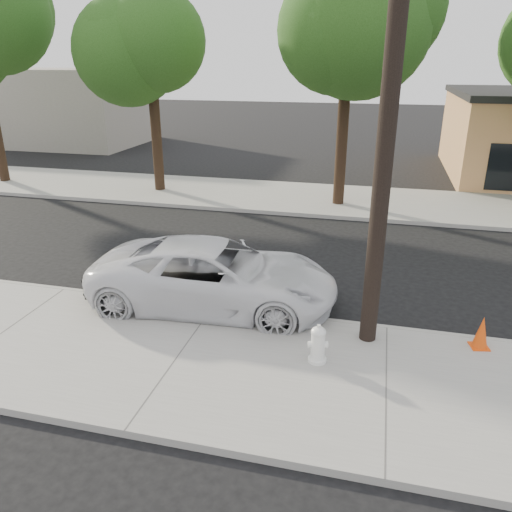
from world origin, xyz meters
name	(u,v)px	position (x,y,z in m)	size (l,w,h in m)	color
ground	(238,277)	(0.00, 0.00, 0.00)	(120.00, 120.00, 0.00)	black
near_sidewalk	(178,359)	(0.00, -4.30, 0.07)	(90.00, 4.40, 0.15)	gray
far_sidewalk	(292,197)	(0.00, 8.50, 0.07)	(90.00, 5.00, 0.15)	gray
curb_near	(214,309)	(0.00, -2.10, 0.07)	(90.00, 0.12, 0.16)	#9E9B93
building_far	(45,106)	(-20.00, 20.00, 2.50)	(14.00, 8.00, 5.00)	gray
utility_pole	(388,114)	(3.60, -2.70, 4.70)	(1.40, 0.34, 9.00)	black
tree_b	(153,45)	(-5.81, 8.06, 6.15)	(4.34, 4.20, 8.45)	black
tree_c	(355,19)	(2.22, 7.64, 6.91)	(4.96, 4.80, 9.55)	black
police_cruiser	(215,276)	(-0.04, -1.80, 0.81)	(2.68, 5.81, 1.61)	white
fire_hydrant	(318,345)	(2.69, -3.81, 0.51)	(0.40, 0.36, 0.75)	white
traffic_cone	(482,333)	(5.82, -2.50, 0.48)	(0.41, 0.41, 0.68)	#F34C0C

